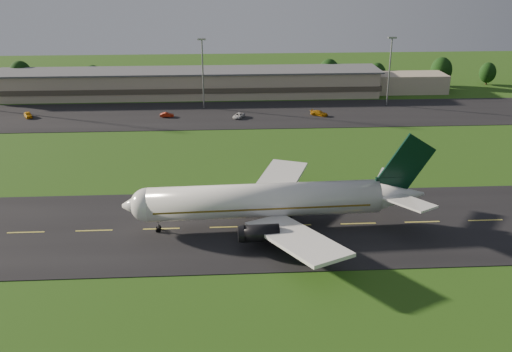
{
  "coord_description": "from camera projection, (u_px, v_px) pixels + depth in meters",
  "views": [
    {
      "loc": [
        10.62,
        -85.46,
        42.33
      ],
      "look_at": [
        16.18,
        8.0,
        6.0
      ],
      "focal_mm": 40.0,
      "sensor_mm": 36.0,
      "label": 1
    }
  ],
  "objects": [
    {
      "name": "service_vehicle_c",
      "position": [
        239.0,
        115.0,
        158.36
      ],
      "size": [
        3.88,
        5.09,
        1.28
      ],
      "primitive_type": "imported",
      "rotation": [
        0.0,
        0.0,
        -0.43
      ],
      "color": "silver",
      "rests_on": "apron"
    },
    {
      "name": "light_mast_east",
      "position": [
        390.0,
        63.0,
        167.42
      ],
      "size": [
        2.4,
        1.2,
        20.35
      ],
      "color": "gray",
      "rests_on": "ground"
    },
    {
      "name": "tree_line",
      "position": [
        268.0,
        74.0,
        192.52
      ],
      "size": [
        198.84,
        9.0,
        10.3
      ],
      "color": "black",
      "rests_on": "ground"
    },
    {
      "name": "ground",
      "position": [
        161.0,
        229.0,
        94.26
      ],
      "size": [
        360.0,
        360.0,
        0.0
      ],
      "primitive_type": "plane",
      "color": "#254D13",
      "rests_on": "ground"
    },
    {
      "name": "terminal",
      "position": [
        209.0,
        83.0,
        182.68
      ],
      "size": [
        145.0,
        16.0,
        8.4
      ],
      "color": "tan",
      "rests_on": "ground"
    },
    {
      "name": "service_vehicle_b",
      "position": [
        167.0,
        115.0,
        159.1
      ],
      "size": [
        3.79,
        1.4,
        1.24
      ],
      "primitive_type": "imported",
      "rotation": [
        0.0,
        0.0,
        1.59
      ],
      "color": "#AB200B",
      "rests_on": "apron"
    },
    {
      "name": "service_vehicle_d",
      "position": [
        319.0,
        113.0,
        160.4
      ],
      "size": [
        5.33,
        4.37,
        1.45
      ],
      "primitive_type": "imported",
      "rotation": [
        0.0,
        0.0,
        1.02
      ],
      "color": "#BF7B0B",
      "rests_on": "apron"
    },
    {
      "name": "light_mast_centre",
      "position": [
        203.0,
        65.0,
        164.38
      ],
      "size": [
        2.4,
        1.2,
        20.35
      ],
      "color": "gray",
      "rests_on": "ground"
    },
    {
      "name": "airliner",
      "position": [
        270.0,
        201.0,
        93.6
      ],
      "size": [
        51.29,
        42.15,
        15.57
      ],
      "rotation": [
        0.0,
        0.0,
        0.04
      ],
      "color": "white",
      "rests_on": "ground"
    },
    {
      "name": "service_vehicle_a",
      "position": [
        28.0,
        115.0,
        158.62
      ],
      "size": [
        3.62,
        4.77,
        1.51
      ],
      "primitive_type": "imported",
      "rotation": [
        0.0,
        0.0,
        0.48
      ],
      "color": "orange",
      "rests_on": "apron"
    },
    {
      "name": "apron",
      "position": [
        186.0,
        115.0,
        161.24
      ],
      "size": [
        260.0,
        30.0,
        0.1
      ],
      "primitive_type": "cube",
      "color": "black",
      "rests_on": "ground"
    },
    {
      "name": "taxiway",
      "position": [
        161.0,
        229.0,
        94.24
      ],
      "size": [
        220.0,
        30.0,
        0.1
      ],
      "primitive_type": "cube",
      "color": "black",
      "rests_on": "ground"
    }
  ]
}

